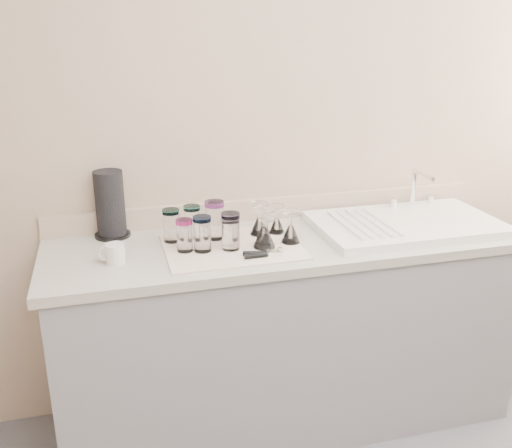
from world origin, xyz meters
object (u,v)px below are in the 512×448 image
object	(u,v)px
sink_unit	(406,223)
white_mug	(115,254)
tumbler_teal	(171,225)
tumbler_blue	(202,234)
tumbler_extra	(229,231)
goblet_back_left	(259,224)
goblet_front_left	(267,238)
goblet_extra	(264,234)
can_opener	(263,254)
tumbler_cyan	(192,222)
tumbler_purple	(215,220)
goblet_front_right	(291,232)
tumbler_lavender	(231,231)
paper_towel_roll	(110,205)
goblet_back_right	(277,224)
tumbler_magenta	(185,235)

from	to	relation	value
sink_unit	white_mug	size ratio (longest dim) A/B	7.31
tumbler_teal	tumbler_blue	xyz separation A→B (m)	(0.11, -0.14, 0.00)
sink_unit	tumbler_extra	size ratio (longest dim) A/B	6.71
goblet_back_left	goblet_front_left	world-z (taller)	goblet_back_left
goblet_extra	can_opener	world-z (taller)	goblet_extra
tumbler_teal	tumbler_cyan	size ratio (longest dim) A/B	0.99
goblet_extra	tumbler_cyan	bearing A→B (deg)	144.75
white_mug	tumbler_purple	bearing A→B (deg)	18.62
tumbler_blue	goblet_front_right	size ratio (longest dim) A/B	1.05
tumbler_purple	tumbler_blue	bearing A→B (deg)	-120.82
tumbler_blue	tumbler_lavender	distance (m)	0.11
tumbler_blue	goblet_back_left	distance (m)	0.30
tumbler_cyan	white_mug	xyz separation A→B (m)	(-0.33, -0.18, -0.04)
goblet_front_left	goblet_extra	world-z (taller)	goblet_extra
goblet_front_left	tumbler_cyan	bearing A→B (deg)	144.49
white_mug	tumbler_teal	bearing A→B (deg)	32.95
tumbler_extra	white_mug	xyz separation A→B (m)	(-0.46, -0.05, -0.03)
goblet_front_right	tumbler_extra	bearing A→B (deg)	172.85
tumbler_cyan	white_mug	bearing A→B (deg)	-151.71
sink_unit	goblet_front_left	xyz separation A→B (m)	(-0.68, -0.09, 0.03)
tumbler_teal	paper_towel_roll	bearing A→B (deg)	147.48
goblet_front_right	sink_unit	bearing A→B (deg)	5.78
tumbler_purple	tumbler_lavender	distance (m)	0.14
goblet_extra	goblet_back_left	bearing A→B (deg)	81.30
tumbler_lavender	goblet_back_right	size ratio (longest dim) A/B	1.24
tumbler_lavender	goblet_back_left	xyz separation A→B (m)	(0.16, 0.13, -0.03)
tumbler_purple	goblet_extra	xyz separation A→B (m)	(0.17, -0.15, -0.03)
goblet_back_left	white_mug	bearing A→B (deg)	-167.07
sink_unit	tumbler_blue	xyz separation A→B (m)	(-0.94, -0.06, 0.06)
tumbler_purple	goblet_extra	world-z (taller)	tumbler_purple
goblet_back_right	white_mug	distance (m)	0.71
tumbler_lavender	tumbler_cyan	bearing A→B (deg)	126.96
tumbler_cyan	tumbler_lavender	distance (m)	0.21
goblet_back_left	goblet_front_left	xyz separation A→B (m)	(-0.01, -0.16, -0.00)
tumbler_magenta	white_mug	bearing A→B (deg)	-173.44
white_mug	goblet_back_left	bearing A→B (deg)	12.93
tumbler_blue	can_opener	bearing A→B (deg)	-28.91
tumbler_cyan	can_opener	distance (m)	0.37
tumbler_extra	goblet_front_left	world-z (taller)	goblet_front_left
goblet_extra	paper_towel_roll	distance (m)	0.67
tumbler_lavender	tumbler_extra	world-z (taller)	tumbler_lavender
tumbler_purple	tumbler_lavender	size ratio (longest dim) A/B	1.08
tumbler_cyan	goblet_back_right	distance (m)	0.37
tumbler_magenta	tumbler_cyan	bearing A→B (deg)	69.59
white_mug	paper_towel_roll	xyz separation A→B (m)	(0.00, 0.31, 0.10)
goblet_front_left	goblet_extra	size ratio (longest dim) A/B	0.79
tumbler_cyan	goblet_back_left	xyz separation A→B (m)	(0.29, -0.04, -0.02)
sink_unit	goblet_extra	distance (m)	0.70
sink_unit	paper_towel_roll	world-z (taller)	paper_towel_roll
tumbler_blue	goblet_front_left	size ratio (longest dim) A/B	1.14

